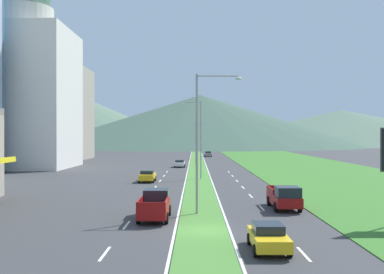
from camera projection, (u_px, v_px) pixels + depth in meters
name	position (u px, v px, depth m)	size (l,w,h in m)	color
ground_plane	(202.00, 231.00, 28.33)	(600.00, 600.00, 0.00)	#38383A
grass_median	(197.00, 166.00, 88.33)	(3.20, 240.00, 0.06)	#477F33
grass_verge_right	(302.00, 166.00, 88.18)	(24.00, 240.00, 0.06)	#387028
lane_dash_left_2	(105.00, 254.00, 22.90)	(0.16, 2.80, 0.01)	silver
lane_dash_left_3	(127.00, 225.00, 30.17)	(0.16, 2.80, 0.01)	silver
lane_dash_left_4	(140.00, 208.00, 37.44)	(0.16, 2.80, 0.01)	silver
lane_dash_left_5	(149.00, 196.00, 44.71)	(0.16, 2.80, 0.01)	silver
lane_dash_left_6	(155.00, 187.00, 51.98)	(0.16, 2.80, 0.01)	silver
lane_dash_left_7	(160.00, 181.00, 59.25)	(0.16, 2.80, 0.01)	silver
lane_dash_left_8	(164.00, 176.00, 66.52)	(0.16, 2.80, 0.01)	silver
lane_dash_left_9	(167.00, 172.00, 73.78)	(0.16, 2.80, 0.01)	silver
lane_dash_right_2	(304.00, 254.00, 22.83)	(0.16, 2.80, 0.01)	silver
lane_dash_right_3	(278.00, 225.00, 30.10)	(0.16, 2.80, 0.01)	silver
lane_dash_right_4	(261.00, 208.00, 37.37)	(0.16, 2.80, 0.01)	silver
lane_dash_right_5	(251.00, 196.00, 44.64)	(0.16, 2.80, 0.01)	silver
lane_dash_right_6	(243.00, 187.00, 51.91)	(0.16, 2.80, 0.01)	silver
lane_dash_right_7	(237.00, 181.00, 59.18)	(0.16, 2.80, 0.01)	silver
lane_dash_right_8	(232.00, 176.00, 66.44)	(0.16, 2.80, 0.01)	silver
lane_dash_right_9	(229.00, 172.00, 73.71)	(0.16, 2.80, 0.01)	silver
edge_line_median_left	(189.00, 166.00, 88.34)	(0.16, 240.00, 0.01)	silver
edge_line_median_right	(206.00, 166.00, 88.32)	(0.16, 240.00, 0.01)	silver
domed_building	(24.00, 83.00, 83.46)	(17.53, 17.53, 37.96)	silver
midrise_colored	(53.00, 114.00, 112.46)	(17.09, 17.09, 22.98)	#9E9384
hill_far_left	(47.00, 113.00, 311.93)	(201.46, 201.46, 43.16)	#516B56
hill_far_center	(200.00, 120.00, 251.30)	(180.17, 180.17, 28.62)	#3D5647
hill_far_right	(342.00, 127.00, 304.02)	(203.57, 203.57, 23.09)	#516B56
street_lamp_near	(202.00, 134.00, 34.30)	(3.57, 0.29, 10.79)	#99999E
street_lamp_mid	(199.00, 135.00, 61.61)	(2.73, 0.28, 10.77)	#99999E
street_lamp_far	(197.00, 141.00, 88.95)	(2.65, 0.35, 8.63)	#99999E
car_0	(147.00, 176.00, 58.06)	(2.02, 4.35, 1.49)	yellow
car_1	(268.00, 237.00, 23.56)	(1.92, 4.06, 1.40)	yellow
car_3	(180.00, 163.00, 84.56)	(2.02, 4.19, 1.36)	silver
car_4	(208.00, 154.00, 125.62)	(2.00, 4.61, 1.48)	slate
pickup_truck_0	(284.00, 197.00, 36.62)	(2.18, 5.40, 2.00)	maroon
pickup_truck_1	(155.00, 205.00, 32.55)	(2.18, 5.40, 2.00)	maroon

